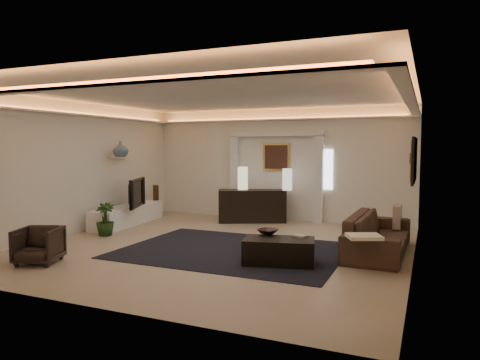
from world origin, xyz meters
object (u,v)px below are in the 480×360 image
at_px(console, 252,206).
at_px(sofa, 378,234).
at_px(coffee_table, 279,252).
at_px(armchair, 39,245).

distance_m(console, sofa, 3.98).
bearing_deg(coffee_table, armchair, -170.08).
bearing_deg(coffee_table, console, 104.93).
xyz_separation_m(console, sofa, (3.32, -2.18, -0.05)).
bearing_deg(armchair, sofa, 8.99).
xyz_separation_m(console, armchair, (-1.73, -5.13, -0.10)).
xyz_separation_m(console, coffee_table, (1.91, -3.59, -0.20)).
height_order(sofa, coffee_table, sofa).
relative_size(sofa, armchair, 3.63).
relative_size(sofa, coffee_table, 2.10).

